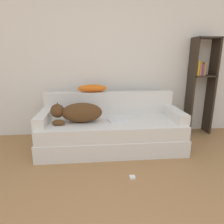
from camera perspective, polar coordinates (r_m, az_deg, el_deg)
name	(u,v)px	position (r m, az deg, el deg)	size (l,w,h in m)	color
wall_back	(104,56)	(3.47, -2.20, 15.80)	(7.00, 0.06, 2.70)	silver
couch	(111,134)	(2.99, -0.17, -6.38)	(2.07, 0.86, 0.43)	silver
couch_backrest	(109,103)	(3.22, -0.75, 2.64)	(2.03, 0.15, 0.36)	silver
couch_arm_left	(44,118)	(2.97, -18.93, -1.52)	(0.15, 0.67, 0.14)	silver
couch_arm_right	(175,114)	(3.12, 17.62, -0.58)	(0.15, 0.67, 0.14)	silver
dog	(78,112)	(2.83, -9.70, -0.12)	(0.72, 0.31, 0.29)	#513319
laptop	(118,120)	(2.91, 1.70, -2.21)	(0.33, 0.29, 0.02)	silver
throw_pillow	(92,88)	(3.18, -5.67, 6.77)	(0.45, 0.20, 0.12)	orange
bookshelf	(201,81)	(3.79, 24.12, 7.99)	(0.41, 0.26, 1.64)	#2D2319
power_adapter	(132,177)	(2.38, 5.84, -18.07)	(0.06, 0.06, 0.03)	white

